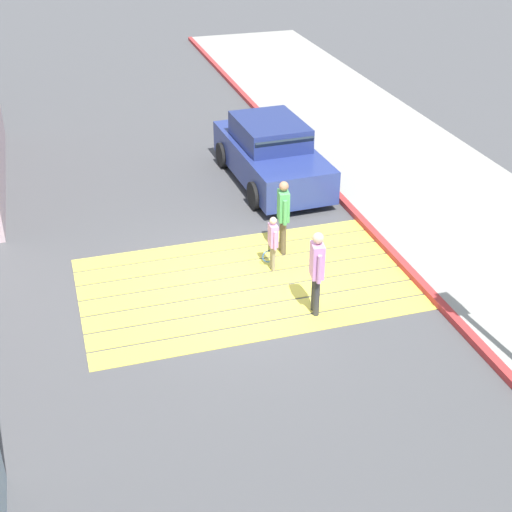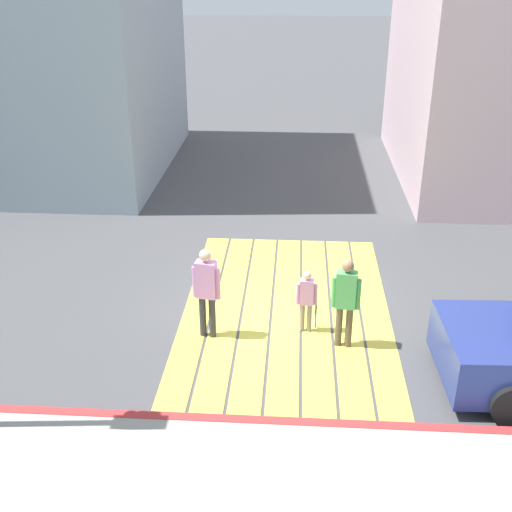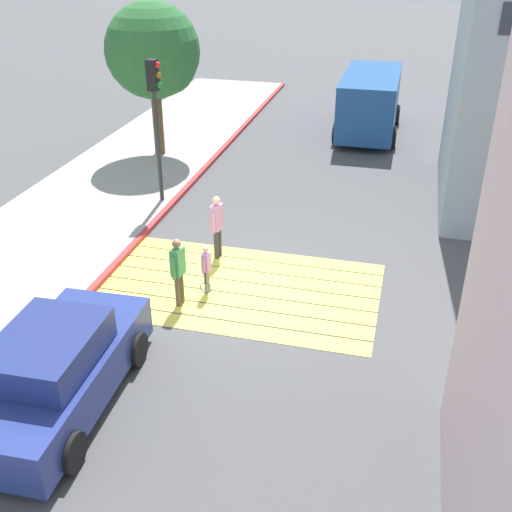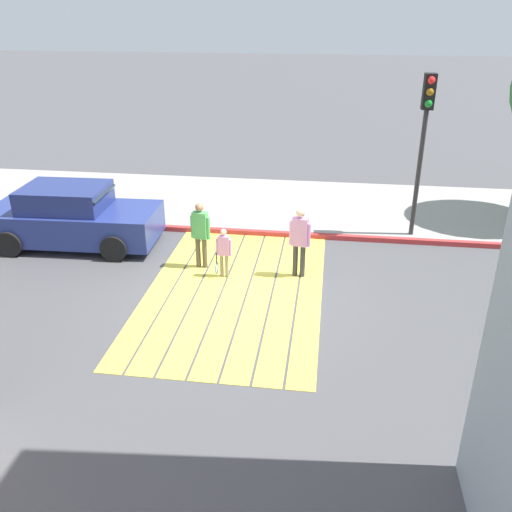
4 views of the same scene
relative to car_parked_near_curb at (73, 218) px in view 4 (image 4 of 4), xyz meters
The scene contains 9 objects.
ground_plane 5.04m from the car_parked_near_curb, 66.34° to the left, with size 120.00×120.00×0.00m, color #4C4C4F.
crosswalk_stripes 5.03m from the car_parked_near_curb, 66.34° to the left, with size 6.40×3.80×0.01m.
sidewalk_west 5.85m from the car_parked_near_curb, 128.28° to the left, with size 4.80×40.00×0.12m, color #9E9B93.
curb_painted 4.78m from the car_parked_near_curb, 105.33° to the left, with size 0.16×40.00×0.13m, color #BC3333.
car_parked_near_curb is the anchor object (origin of this frame).
traffic_light_corner 9.17m from the car_parked_near_curb, 100.26° to the left, with size 0.39×0.28×4.24m.
pedestrian_adult_lead 3.70m from the car_parked_near_curb, 75.97° to the left, with size 0.25×0.47×1.62m.
pedestrian_adult_trailing 6.00m from the car_parked_near_curb, 79.90° to the left, with size 0.26×0.48×1.66m.
pedestrian_child_with_racket 4.40m from the car_parked_near_curb, 72.55° to the left, with size 0.28×0.37×1.18m.
Camera 4 is at (10.42, 1.92, 5.79)m, focal length 38.53 mm.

